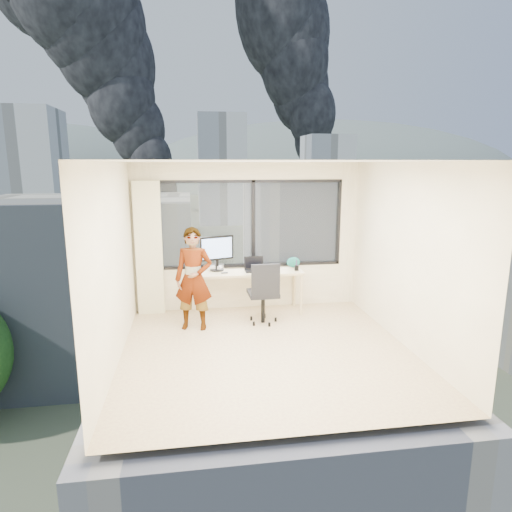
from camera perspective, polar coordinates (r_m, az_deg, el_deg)
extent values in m
cube|color=beige|center=(6.29, 1.38, -12.19)|extent=(4.00, 4.00, 0.01)
cube|color=white|center=(5.74, 1.51, 12.22)|extent=(4.00, 4.00, 0.01)
cube|color=beige|center=(4.00, 6.43, -6.66)|extent=(4.00, 0.01, 2.60)
cube|color=beige|center=(5.88, -18.13, -1.14)|extent=(0.01, 4.00, 2.60)
cube|color=beige|center=(6.53, 19.01, 0.04)|extent=(0.01, 4.00, 2.60)
cube|color=#EEEABA|center=(7.70, -13.76, 0.94)|extent=(0.45, 0.14, 2.30)
cube|color=#CAB887|center=(7.70, -0.73, -4.65)|extent=(1.80, 0.60, 0.75)
imported|color=#2D2D33|center=(6.91, -8.12, -2.97)|extent=(0.66, 0.50, 1.62)
cube|color=white|center=(7.79, -5.50, -1.38)|extent=(0.37, 0.34, 0.07)
cube|color=black|center=(7.46, -4.13, -2.19)|extent=(0.12, 0.07, 0.01)
cylinder|color=black|center=(7.65, 5.31, -1.55)|extent=(0.10, 0.10, 0.09)
ellipsoid|color=#0D4D4E|center=(7.88, 4.88, -0.81)|extent=(0.25, 0.14, 0.18)
cube|color=#515B3D|center=(126.75, -8.02, 4.24)|extent=(400.00, 400.00, 0.04)
cube|color=#ECE5C6|center=(37.77, -20.49, -3.57)|extent=(16.00, 12.00, 14.00)
cube|color=silver|center=(46.35, 7.92, 1.10)|extent=(14.00, 13.00, 16.00)
cube|color=silver|center=(106.28, -27.56, 9.16)|extent=(14.00, 14.00, 28.00)
cube|color=silver|center=(125.99, -4.51, 11.12)|extent=(13.00, 13.00, 30.00)
cube|color=silver|center=(152.79, 9.16, 10.38)|extent=(15.00, 15.00, 26.00)
cube|color=silver|center=(166.56, -29.61, 8.43)|extent=(16.00, 14.00, 22.00)
ellipsoid|color=slate|center=(347.11, -28.84, 7.68)|extent=(288.00, 216.00, 90.00)
ellipsoid|color=slate|center=(341.36, 8.81, 8.95)|extent=(300.00, 220.00, 96.00)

